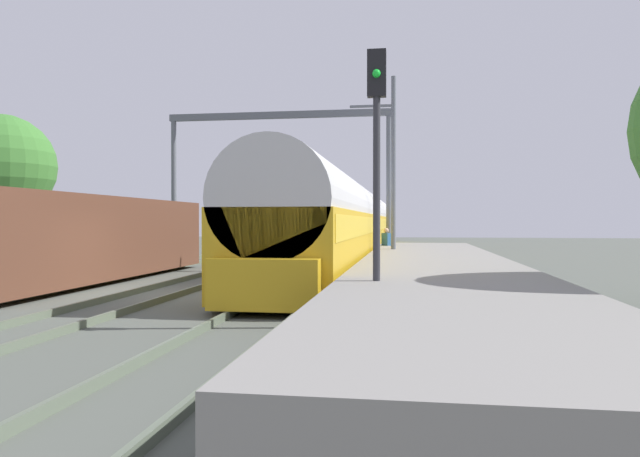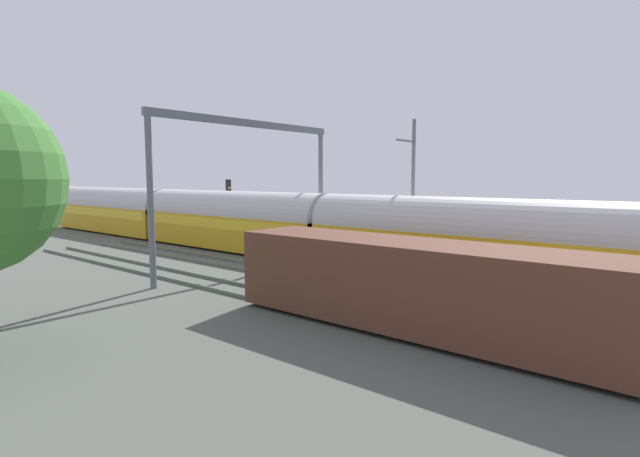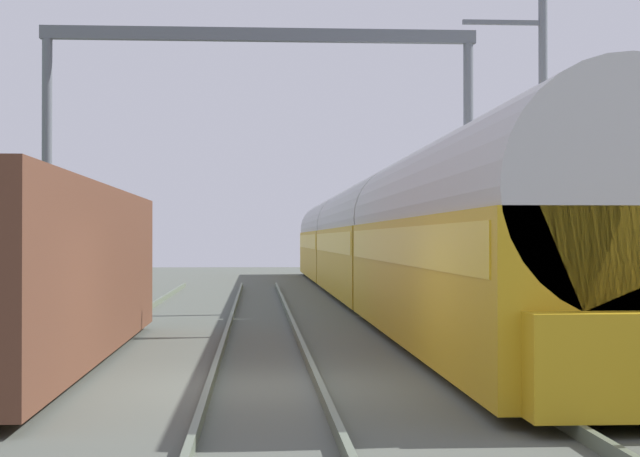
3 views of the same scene
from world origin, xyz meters
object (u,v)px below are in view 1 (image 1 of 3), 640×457
Objects in this scene: passenger_train at (360,222)px; person_crossing at (386,243)px; railway_signal_near at (377,151)px; freight_car at (93,238)px; railway_signal_far at (392,206)px; catenary_gantry at (278,154)px.

person_crossing is (1.97, -8.80, -0.94)m from passenger_train.
railway_signal_near reaches higher than passenger_train.
freight_car is 2.75× the size of railway_signal_far.
railway_signal_far is (9.59, 20.52, 1.57)m from freight_car.
railway_signal_far is 0.39× the size of catenary_gantry.
passenger_train is at bearing 57.83° from catenary_gantry.
catenary_gantry is (-6.26, 19.19, 2.20)m from railway_signal_near.
freight_car is at bearing -113.17° from passenger_train.
freight_car is at bearing -115.05° from railway_signal_far.
catenary_gantry reaches higher than passenger_train.
person_crossing is at bearing -89.72° from railway_signal_far.
catenary_gantry is (-5.75, -8.70, 2.55)m from railway_signal_far.
freight_car is 7.51× the size of person_crossing.
railway_signal_far is at bearing -47.38° from person_crossing.
person_crossing is (9.65, 9.13, -0.44)m from freight_car.
railway_signal_far is (-0.06, 11.39, 2.01)m from person_crossing.
railway_signal_near is at bearing -36.09° from freight_car.
railway_signal_near is (0.45, -16.49, 2.36)m from person_crossing.
railway_signal_far is at bearing 91.03° from railway_signal_near.
passenger_train is at bearing -126.47° from railway_signal_far.
railway_signal_far is at bearing 64.95° from freight_car.
railway_signal_near reaches higher than person_crossing.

